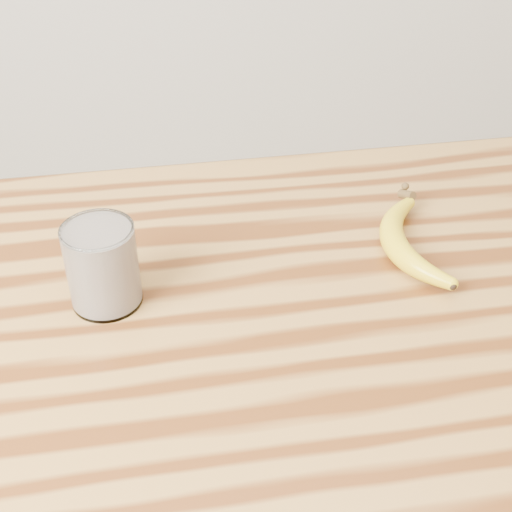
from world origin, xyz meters
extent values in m
cube|color=olive|center=(0.00, 0.00, 0.88)|extent=(1.20, 0.80, 0.04)
cylinder|color=brown|center=(0.54, 0.34, 0.43)|extent=(0.06, 0.06, 0.86)
cylinder|color=white|center=(-0.16, 0.09, 0.95)|extent=(0.08, 0.08, 0.10)
torus|color=white|center=(-0.16, 0.09, 1.00)|extent=(0.08, 0.08, 0.00)
cylinder|color=white|center=(-0.16, 0.09, 0.95)|extent=(0.08, 0.08, 0.09)
camera|label=1|loc=(-0.09, -0.56, 1.44)|focal=50.00mm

